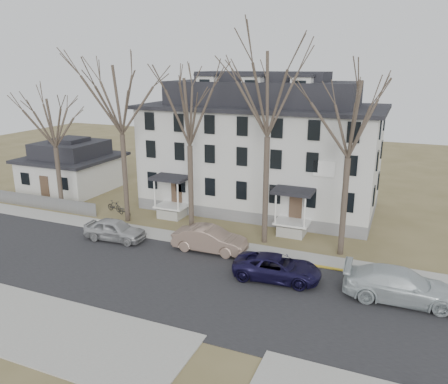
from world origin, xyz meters
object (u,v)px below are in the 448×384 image
at_px(tree_bungalow, 53,120).
at_px(car_tan, 210,240).
at_px(tree_mid_right, 351,114).
at_px(bicycle_left, 125,211).
at_px(bicycle_right, 114,207).
at_px(car_white, 401,286).
at_px(car_silver, 115,230).
at_px(tree_center, 269,88).
at_px(boarding_house, 261,149).
at_px(car_navy, 277,268).
at_px(tree_far_left, 120,95).
at_px(tree_mid_left, 189,107).
at_px(small_house, 72,168).

xyz_separation_m(tree_bungalow, car_tan, (15.97, -3.08, -7.26)).
bearing_deg(tree_mid_right, bicycle_left, 177.34).
xyz_separation_m(tree_mid_right, bicycle_right, (-19.91, 1.47, -9.11)).
bearing_deg(car_white, car_silver, 83.62).
height_order(tree_center, car_silver, tree_center).
xyz_separation_m(car_silver, car_white, (19.82, -1.17, 0.10)).
xyz_separation_m(boarding_house, tree_bungalow, (-16.00, -8.15, 2.74)).
bearing_deg(car_navy, car_silver, 79.62).
bearing_deg(car_white, tree_center, 58.53).
bearing_deg(tree_far_left, tree_bungalow, 180.00).
bearing_deg(bicycle_right, tree_mid_right, -84.19).
relative_size(tree_center, bicycle_left, 8.87).
distance_m(boarding_house, bicycle_left, 13.25).
distance_m(tree_mid_left, car_white, 18.46).
distance_m(tree_bungalow, bicycle_left, 9.86).
xyz_separation_m(car_navy, car_white, (6.98, 0.19, 0.16)).
distance_m(tree_bungalow, car_white, 29.80).
bearing_deg(bicycle_right, tree_mid_left, -89.90).
xyz_separation_m(small_house, tree_center, (23.00, -6.20, 8.84)).
xyz_separation_m(tree_center, car_silver, (-10.36, -3.96, -10.29)).
distance_m(tree_far_left, tree_center, 12.02).
height_order(boarding_house, car_tan, boarding_house).
relative_size(boarding_house, bicycle_right, 12.81).
height_order(tree_mid_right, car_navy, tree_mid_right).
height_order(tree_mid_right, car_white, tree_mid_right).
height_order(tree_mid_left, tree_mid_right, same).
bearing_deg(car_silver, bicycle_right, 33.33).
distance_m(boarding_house, tree_mid_left, 9.66).
distance_m(car_silver, bicycle_right, 6.78).
height_order(car_navy, bicycle_left, car_navy).
relative_size(tree_mid_right, car_tan, 2.45).
xyz_separation_m(tree_center, bicycle_right, (-14.41, 1.47, -10.60)).
distance_m(tree_far_left, tree_bungalow, 7.34).
xyz_separation_m(car_white, bicycle_left, (-22.34, 5.98, -0.46)).
height_order(tree_center, bicycle_left, tree_center).
xyz_separation_m(car_tan, bicycle_left, (-9.86, 3.93, -0.42)).
xyz_separation_m(tree_mid_left, tree_bungalow, (-13.00, 0.00, -1.48)).
xyz_separation_m(tree_far_left, car_silver, (1.64, -3.96, -9.55)).
xyz_separation_m(tree_bungalow, bicycle_left, (6.12, 0.85, -7.68)).
relative_size(car_tan, car_white, 0.84).
bearing_deg(boarding_house, car_navy, -67.88).
bearing_deg(bicycle_right, car_white, -95.41).
height_order(car_navy, bicycle_right, car_navy).
bearing_deg(tree_mid_left, car_silver, -137.79).
bearing_deg(small_house, car_tan, -24.91).
relative_size(small_house, tree_mid_right, 0.68).
bearing_deg(bicycle_right, small_house, 71.24).
relative_size(tree_bungalow, bicycle_right, 6.64).
height_order(small_house, car_tan, small_house).
relative_size(small_house, car_silver, 1.86).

